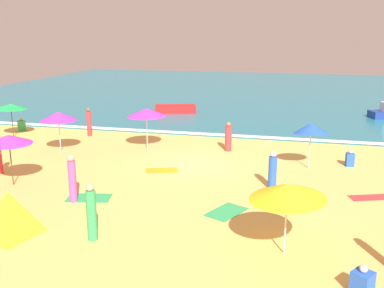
# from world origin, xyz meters

# --- Properties ---
(ground_plane) EXTENTS (60.00, 60.00, 0.00)m
(ground_plane) POSITION_xyz_m (0.00, 0.00, 0.00)
(ground_plane) COLOR #EDBC60
(ocean_water) EXTENTS (60.00, 44.00, 0.10)m
(ocean_water) POSITION_xyz_m (0.00, 28.00, 0.05)
(ocean_water) COLOR teal
(ocean_water) RESTS_ON ground_plane
(wave_breaker_foam) EXTENTS (57.00, 0.70, 0.01)m
(wave_breaker_foam) POSITION_xyz_m (0.00, 6.30, 0.10)
(wave_breaker_foam) COLOR white
(wave_breaker_foam) RESTS_ON ocean_water
(beach_umbrella_0) EXTENTS (2.61, 2.61, 2.13)m
(beach_umbrella_0) POSITION_xyz_m (-12.41, 3.03, 1.93)
(beach_umbrella_0) COLOR #4C3823
(beach_umbrella_0) RESTS_ON ground_plane
(beach_umbrella_1) EXTENTS (2.11, 2.14, 2.31)m
(beach_umbrella_1) POSITION_xyz_m (5.49, 0.82, 1.97)
(beach_umbrella_1) COLOR silver
(beach_umbrella_1) RESTS_ON ground_plane
(beach_umbrella_4) EXTENTS (2.99, 2.99, 2.32)m
(beach_umbrella_4) POSITION_xyz_m (-3.31, 2.36, 2.07)
(beach_umbrella_4) COLOR silver
(beach_umbrella_4) RESTS_ON ground_plane
(beach_umbrella_5) EXTENTS (2.50, 2.50, 2.24)m
(beach_umbrella_5) POSITION_xyz_m (-6.88, -4.77, 2.02)
(beach_umbrella_5) COLOR #4C3823
(beach_umbrella_5) RESTS_ON ground_plane
(beach_umbrella_6) EXTENTS (2.46, 2.46, 2.23)m
(beach_umbrella_6) POSITION_xyz_m (-7.69, 0.56, 1.99)
(beach_umbrella_6) COLOR silver
(beach_umbrella_6) RESTS_ON ground_plane
(beach_umbrella_7) EXTENTS (2.89, 2.88, 2.27)m
(beach_umbrella_7) POSITION_xyz_m (4.74, -8.14, 1.97)
(beach_umbrella_7) COLOR silver
(beach_umbrella_7) RESTS_ON ground_plane
(beach_tent) EXTENTS (2.23, 2.25, 1.48)m
(beach_tent) POSITION_xyz_m (-3.95, -8.96, 0.74)
(beach_tent) COLOR yellow
(beach_tent) RESTS_ON ground_plane
(beachgoer_0) EXTENTS (0.31, 0.31, 1.80)m
(beachgoer_0) POSITION_xyz_m (-7.93, 4.49, 0.88)
(beachgoer_0) COLOR red
(beachgoer_0) RESTS_ON ground_plane
(beachgoer_3) EXTENTS (0.37, 0.37, 1.90)m
(beachgoer_3) POSITION_xyz_m (-3.39, -5.89, 0.95)
(beachgoer_3) COLOR #D84CA5
(beachgoer_3) RESTS_ON ground_plane
(beachgoer_4) EXTENTS (0.45, 0.45, 1.88)m
(beachgoer_4) POSITION_xyz_m (-1.20, -8.68, 0.90)
(beachgoer_4) COLOR green
(beachgoer_4) RESTS_ON ground_plane
(beachgoer_5) EXTENTS (0.44, 0.44, 1.64)m
(beachgoer_5) POSITION_xyz_m (3.97, -2.49, 0.78)
(beachgoer_5) COLOR blue
(beachgoer_5) RESTS_ON ground_plane
(beachgoer_6) EXTENTS (0.42, 0.42, 0.87)m
(beachgoer_6) POSITION_xyz_m (7.44, 1.62, 0.38)
(beachgoer_6) COLOR blue
(beachgoer_6) RESTS_ON ground_plane
(beachgoer_7) EXTENTS (0.51, 0.51, 0.89)m
(beachgoer_7) POSITION_xyz_m (-12.96, 4.70, 0.38)
(beachgoer_7) COLOR green
(beachgoer_7) RESTS_ON ground_plane
(beachgoer_8) EXTENTS (0.65, 0.65, 0.79)m
(beachgoer_8) POSITION_xyz_m (6.73, -9.76, 0.32)
(beachgoer_8) COLOR blue
(beachgoer_8) RESTS_ON ground_plane
(beachgoer_10) EXTENTS (0.50, 0.50, 1.62)m
(beachgoer_10) POSITION_xyz_m (1.18, 3.02, 0.75)
(beachgoer_10) COLOR red
(beachgoer_10) RESTS_ON ground_plane
(beach_towel_0) EXTENTS (1.70, 1.31, 0.01)m
(beach_towel_0) POSITION_xyz_m (-1.28, -1.29, 0.01)
(beach_towel_0) COLOR orange
(beach_towel_0) RESTS_ON ground_plane
(beach_towel_1) EXTENTS (1.88, 1.21, 0.01)m
(beach_towel_1) POSITION_xyz_m (7.91, -2.64, 0.01)
(beach_towel_1) COLOR red
(beach_towel_1) RESTS_ON ground_plane
(beach_towel_2) EXTENTS (1.58, 1.88, 0.01)m
(beach_towel_2) POSITION_xyz_m (2.54, -5.48, 0.01)
(beach_towel_2) COLOR green
(beach_towel_2) RESTS_ON ground_plane
(beach_towel_3) EXTENTS (1.89, 1.33, 0.01)m
(beach_towel_3) POSITION_xyz_m (-2.99, -5.42, 0.01)
(beach_towel_3) COLOR green
(beach_towel_3) RESTS_ON ground_plane
(small_boat_1) EXTENTS (3.44, 2.16, 0.63)m
(small_boat_1) POSITION_xyz_m (-4.75, 13.04, 0.41)
(small_boat_1) COLOR red
(small_boat_1) RESTS_ON ocean_water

